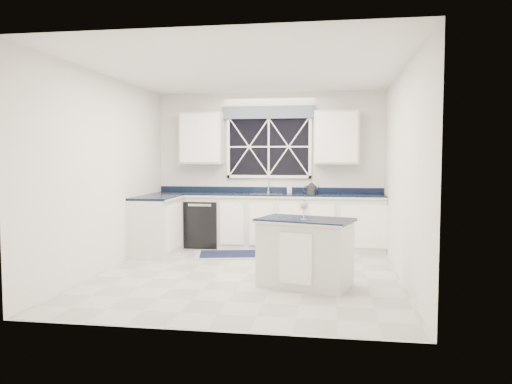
% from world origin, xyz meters
% --- Properties ---
extents(ground, '(4.50, 4.50, 0.00)m').
position_xyz_m(ground, '(0.00, 0.00, 0.00)').
color(ground, '#B2B2AD').
rests_on(ground, ground).
extents(back_wall, '(4.00, 0.10, 2.70)m').
position_xyz_m(back_wall, '(0.00, 2.25, 1.35)').
color(back_wall, silver).
rests_on(back_wall, ground).
extents(base_cabinets, '(3.99, 1.60, 0.90)m').
position_xyz_m(base_cabinets, '(-0.33, 1.78, 0.45)').
color(base_cabinets, silver).
rests_on(base_cabinets, ground).
extents(countertop, '(3.98, 0.64, 0.04)m').
position_xyz_m(countertop, '(0.00, 1.95, 0.92)').
color(countertop, black).
rests_on(countertop, base_cabinets).
extents(dishwasher, '(0.60, 0.58, 0.82)m').
position_xyz_m(dishwasher, '(-1.10, 1.95, 0.41)').
color(dishwasher, black).
rests_on(dishwasher, ground).
extents(window, '(1.65, 0.09, 1.26)m').
position_xyz_m(window, '(0.00, 2.20, 1.83)').
color(window, black).
rests_on(window, ground).
extents(upper_cabinets, '(3.10, 0.34, 0.90)m').
position_xyz_m(upper_cabinets, '(0.00, 2.08, 1.90)').
color(upper_cabinets, silver).
rests_on(upper_cabinets, ground).
extents(faucet, '(0.05, 0.20, 0.30)m').
position_xyz_m(faucet, '(0.00, 2.14, 1.10)').
color(faucet, '#B7B7B9').
rests_on(faucet, countertop).
extents(island, '(1.25, 0.96, 0.83)m').
position_xyz_m(island, '(0.80, -0.51, 0.42)').
color(island, silver).
rests_on(island, ground).
extents(rug, '(1.36, 0.99, 0.02)m').
position_xyz_m(rug, '(-0.43, 1.25, 0.01)').
color(rug, '#A6A6A1').
rests_on(rug, ground).
extents(kettle, '(0.29, 0.18, 0.20)m').
position_xyz_m(kettle, '(0.76, 2.03, 1.03)').
color(kettle, '#2B2B2D').
rests_on(kettle, countertop).
extents(wine_glass, '(0.10, 0.10, 0.24)m').
position_xyz_m(wine_glass, '(0.78, -0.59, 0.99)').
color(wine_glass, silver).
rests_on(wine_glass, island).
extents(soap_bottle, '(0.08, 0.09, 0.18)m').
position_xyz_m(soap_bottle, '(0.38, 2.16, 1.03)').
color(soap_bottle, silver).
rests_on(soap_bottle, countertop).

